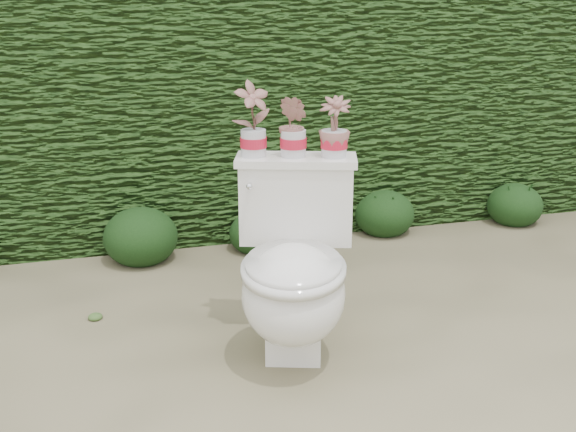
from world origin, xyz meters
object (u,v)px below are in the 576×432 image
object	(u,v)px
potted_plant_left	(253,121)
potted_plant_right	(334,129)
potted_plant_center	(293,128)
toilet	(294,273)

from	to	relation	value
potted_plant_left	potted_plant_right	bearing A→B (deg)	-34.16
potted_plant_center	toilet	bearing A→B (deg)	-35.46
potted_plant_left	potted_plant_center	world-z (taller)	potted_plant_left
potted_plant_left	potted_plant_right	size ratio (longest dim) A/B	1.27
toilet	potted_plant_left	world-z (taller)	potted_plant_left
potted_plant_center	potted_plant_right	distance (m)	0.17
toilet	potted_plant_center	world-z (taller)	potted_plant_center
potted_plant_center	potted_plant_right	bearing A→B (deg)	51.65
potted_plant_left	potted_plant_right	distance (m)	0.33
potted_plant_left	potted_plant_right	xyz separation A→B (m)	(0.32, -0.10, -0.03)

